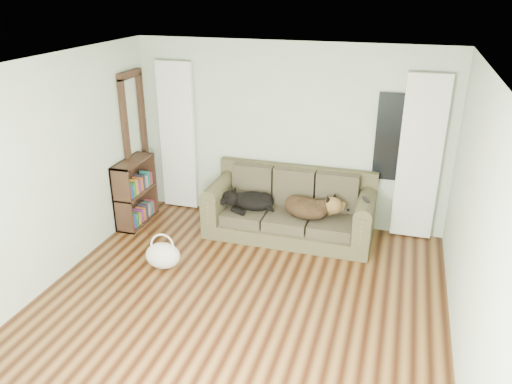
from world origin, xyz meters
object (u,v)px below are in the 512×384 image
(sofa, at_px, (289,206))
(dog_black_lab, at_px, (251,200))
(tote_bag, at_px, (163,256))
(bookshelf, at_px, (135,191))
(dog_shepherd, at_px, (309,207))

(sofa, distance_m, dog_black_lab, 0.55)
(sofa, xyz_separation_m, dog_black_lab, (-0.55, -0.04, 0.03))
(dog_black_lab, relative_size, tote_bag, 1.31)
(bookshelf, bearing_deg, dog_shepherd, 4.69)
(sofa, bearing_deg, tote_bag, -135.05)
(tote_bag, bearing_deg, sofa, 44.95)
(sofa, xyz_separation_m, dog_shepherd, (0.29, -0.06, 0.04))
(dog_shepherd, bearing_deg, sofa, 6.44)
(dog_black_lab, bearing_deg, dog_shepherd, -1.24)
(sofa, bearing_deg, dog_shepherd, -10.92)
(sofa, height_order, tote_bag, sofa)
(dog_black_lab, height_order, dog_shepherd, dog_shepherd)
(sofa, height_order, bookshelf, bookshelf)
(dog_black_lab, relative_size, bookshelf, 0.60)
(sofa, relative_size, tote_bag, 5.12)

